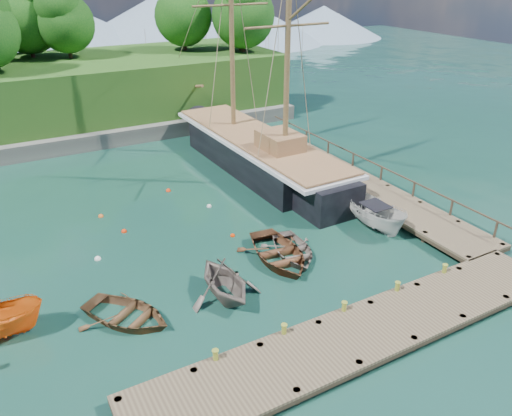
{
  "coord_description": "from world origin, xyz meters",
  "views": [
    {
      "loc": [
        -9.55,
        -18.24,
        13.92
      ],
      "look_at": [
        2.13,
        2.86,
        2.0
      ],
      "focal_mm": 35.0,
      "sensor_mm": 36.0,
      "label": 1
    }
  ],
  "objects_px": {
    "rowboat_1": "(225,297)",
    "cabin_boat_white": "(373,227)",
    "rowboat_0": "(127,320)",
    "rowboat_2": "(278,260)",
    "rowboat_3": "(293,255)",
    "schooner": "(257,155)"
  },
  "relations": [
    {
      "from": "rowboat_0",
      "to": "rowboat_2",
      "type": "xyz_separation_m",
      "value": [
        8.26,
        1.02,
        0.0
      ]
    },
    {
      "from": "rowboat_1",
      "to": "rowboat_3",
      "type": "bearing_deg",
      "value": 16.85
    },
    {
      "from": "cabin_boat_white",
      "to": "schooner",
      "type": "bearing_deg",
      "value": 99.17
    },
    {
      "from": "rowboat_0",
      "to": "rowboat_3",
      "type": "height_order",
      "value": "rowboat_0"
    },
    {
      "from": "rowboat_2",
      "to": "rowboat_3",
      "type": "xyz_separation_m",
      "value": [
        0.9,
        0.03,
        0.0
      ]
    },
    {
      "from": "rowboat_2",
      "to": "schooner",
      "type": "relative_size",
      "value": 0.18
    },
    {
      "from": "cabin_boat_white",
      "to": "rowboat_0",
      "type": "bearing_deg",
      "value": -172.82
    },
    {
      "from": "rowboat_1",
      "to": "cabin_boat_white",
      "type": "relative_size",
      "value": 0.8
    },
    {
      "from": "rowboat_2",
      "to": "cabin_boat_white",
      "type": "relative_size",
      "value": 0.99
    },
    {
      "from": "rowboat_1",
      "to": "schooner",
      "type": "bearing_deg",
      "value": 54.28
    },
    {
      "from": "rowboat_0",
      "to": "rowboat_3",
      "type": "xyz_separation_m",
      "value": [
        9.16,
        1.04,
        0.0
      ]
    },
    {
      "from": "rowboat_3",
      "to": "cabin_boat_white",
      "type": "bearing_deg",
      "value": 16.31
    },
    {
      "from": "rowboat_1",
      "to": "cabin_boat_white",
      "type": "distance_m",
      "value": 10.73
    },
    {
      "from": "rowboat_0",
      "to": "rowboat_1",
      "type": "relative_size",
      "value": 1.07
    },
    {
      "from": "rowboat_3",
      "to": "cabin_boat_white",
      "type": "height_order",
      "value": "cabin_boat_white"
    },
    {
      "from": "rowboat_1",
      "to": "cabin_boat_white",
      "type": "bearing_deg",
      "value": 9.09
    },
    {
      "from": "rowboat_0",
      "to": "schooner",
      "type": "relative_size",
      "value": 0.16
    },
    {
      "from": "rowboat_2",
      "to": "schooner",
      "type": "bearing_deg",
      "value": 72.09
    },
    {
      "from": "rowboat_3",
      "to": "schooner",
      "type": "bearing_deg",
      "value": 82.12
    },
    {
      "from": "rowboat_0",
      "to": "cabin_boat_white",
      "type": "bearing_deg",
      "value": -30.57
    },
    {
      "from": "cabin_boat_white",
      "to": "schooner",
      "type": "relative_size",
      "value": 0.19
    },
    {
      "from": "rowboat_3",
      "to": "rowboat_1",
      "type": "bearing_deg",
      "value": -149.33
    }
  ]
}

